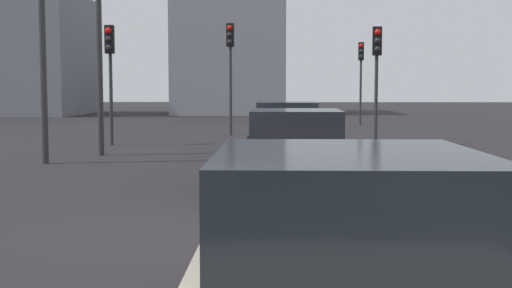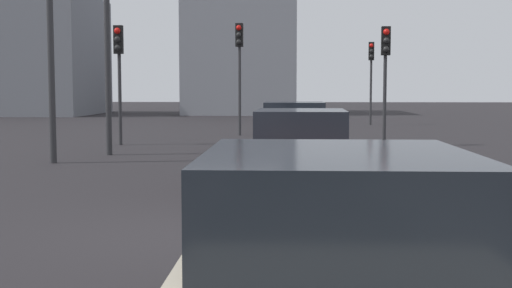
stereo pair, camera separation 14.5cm
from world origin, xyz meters
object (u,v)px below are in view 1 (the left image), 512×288
(traffic_light_far_right, at_px, (377,60))
(traffic_light_near_left, at_px, (110,59))
(car_maroon_left_second, at_px, (296,151))
(car_beige_left_third, at_px, (345,264))
(traffic_light_near_right, at_px, (361,66))
(car_grey_left_lead, at_px, (287,130))
(traffic_light_far_left, at_px, (230,55))

(traffic_light_far_right, bearing_deg, traffic_light_near_left, -88.51)
(car_maroon_left_second, distance_m, traffic_light_near_left, 11.14)
(car_beige_left_third, relative_size, traffic_light_near_left, 1.13)
(car_beige_left_third, distance_m, traffic_light_near_right, 29.77)
(car_beige_left_third, bearing_deg, traffic_light_near_right, -7.23)
(traffic_light_far_right, bearing_deg, car_beige_left_third, -7.98)
(car_beige_left_third, xyz_separation_m, traffic_light_far_right, (17.14, -2.77, 2.01))
(car_grey_left_lead, height_order, car_maroon_left_second, car_grey_left_lead)
(car_beige_left_third, height_order, traffic_light_near_left, traffic_light_near_left)
(traffic_light_far_right, bearing_deg, traffic_light_far_left, -131.35)
(traffic_light_near_left, height_order, traffic_light_near_right, traffic_light_near_right)
(traffic_light_near_left, height_order, traffic_light_far_right, traffic_light_near_left)
(car_maroon_left_second, height_order, traffic_light_near_left, traffic_light_near_left)
(car_beige_left_third, height_order, traffic_light_far_left, traffic_light_far_left)
(traffic_light_far_right, bearing_deg, car_maroon_left_second, -15.60)
(traffic_light_near_left, bearing_deg, traffic_light_near_right, 144.16)
(car_grey_left_lead, relative_size, car_maroon_left_second, 0.96)
(car_maroon_left_second, relative_size, traffic_light_near_right, 1.11)
(car_grey_left_lead, relative_size, traffic_light_far_right, 1.16)
(traffic_light_near_right, distance_m, traffic_light_far_right, 12.34)
(car_beige_left_third, relative_size, traffic_light_far_right, 1.15)
(car_grey_left_lead, xyz_separation_m, car_maroon_left_second, (-6.18, -0.06, -0.00))
(car_grey_left_lead, relative_size, car_beige_left_third, 1.01)
(traffic_light_near_right, distance_m, traffic_light_far_left, 9.81)
(car_grey_left_lead, bearing_deg, traffic_light_near_left, 60.75)
(traffic_light_near_right, bearing_deg, traffic_light_near_left, -30.47)
(car_maroon_left_second, relative_size, traffic_light_near_left, 1.19)
(car_maroon_left_second, bearing_deg, traffic_light_far_right, -15.40)
(car_grey_left_lead, distance_m, traffic_light_near_right, 16.17)
(car_beige_left_third, bearing_deg, traffic_light_near_left, 18.73)
(car_maroon_left_second, height_order, traffic_light_far_left, traffic_light_far_left)
(car_grey_left_lead, height_order, traffic_light_far_right, traffic_light_far_right)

